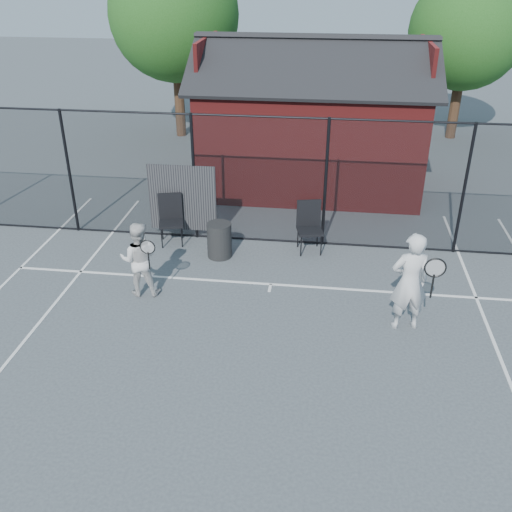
# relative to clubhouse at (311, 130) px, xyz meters

# --- Properties ---
(ground) EXTENTS (80.00, 80.00, 0.00)m
(ground) POSITION_rel_clubhouse_xyz_m (-0.50, -9.00, -1.61)
(ground) COLOR #41474B
(ground) RESTS_ON ground
(court_lines) EXTENTS (11.02, 18.00, 0.01)m
(court_lines) POSITION_rel_clubhouse_xyz_m (-0.50, -10.32, -1.60)
(court_lines) COLOR white
(court_lines) RESTS_ON ground
(fence) EXTENTS (22.04, 3.00, 3.00)m
(fence) POSITION_rel_clubhouse_xyz_m (-0.80, -4.00, -0.16)
(fence) COLOR black
(fence) RESTS_ON ground
(clubhouse) EXTENTS (6.50, 4.36, 4.19)m
(clubhouse) POSITION_rel_clubhouse_xyz_m (0.00, 0.00, 0.00)
(clubhouse) COLOR maroon
(clubhouse) RESTS_ON ground
(tree_left) EXTENTS (4.48, 4.48, 6.44)m
(tree_left) POSITION_rel_clubhouse_xyz_m (-5.00, 4.50, 2.58)
(tree_left) COLOR #342714
(tree_left) RESTS_ON ground
(tree_right) EXTENTS (3.97, 3.97, 5.70)m
(tree_right) POSITION_rel_clubhouse_xyz_m (5.00, 5.50, 2.10)
(tree_right) COLOR #342714
(tree_right) RESTS_ON ground
(player_front) EXTENTS (0.88, 0.69, 1.89)m
(player_front) POSITION_rel_clubhouse_xyz_m (2.07, -7.18, -0.66)
(player_front) COLOR silver
(player_front) RESTS_ON ground
(player_back) EXTENTS (0.87, 0.69, 1.54)m
(player_back) POSITION_rel_clubhouse_xyz_m (-3.03, -6.66, -0.84)
(player_back) COLOR silver
(player_back) RESTS_ON ground
(chair_left) EXTENTS (0.67, 0.69, 1.15)m
(chair_left) POSITION_rel_clubhouse_xyz_m (-3.00, -4.40, -1.03)
(chair_left) COLOR black
(chair_left) RESTS_ON ground
(chair_right) EXTENTS (0.66, 0.68, 1.14)m
(chair_right) POSITION_rel_clubhouse_xyz_m (0.21, -4.40, -1.03)
(chair_right) COLOR black
(chair_right) RESTS_ON ground
(waste_bin) EXTENTS (0.61, 0.61, 0.80)m
(waste_bin) POSITION_rel_clubhouse_xyz_m (-1.77, -4.90, -1.21)
(waste_bin) COLOR #242424
(waste_bin) RESTS_ON ground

